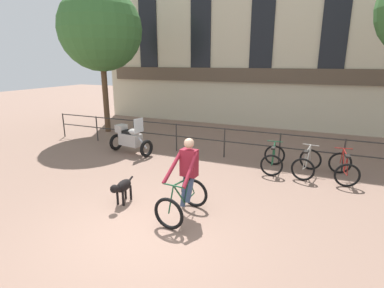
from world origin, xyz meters
TOP-DOWN VIEW (x-y plane):
  - ground_plane at (0.00, 0.00)m, footprint 60.00×60.00m
  - canal_railing at (-0.00, 5.20)m, footprint 15.05×0.05m
  - building_facade at (0.00, 10.99)m, footprint 18.00×0.72m
  - cyclist_with_bike at (0.48, 0.93)m, footprint 0.77×1.22m
  - dog at (-1.11, 0.82)m, footprint 0.27×0.93m
  - parked_motorcycle at (-3.29, 4.26)m, footprint 1.74×0.90m
  - parked_bicycle_near_lamp at (1.79, 4.54)m, footprint 0.74×1.15m
  - parked_bicycle_mid_left at (2.76, 4.54)m, footprint 0.81×1.19m
  - parked_bicycle_mid_right at (3.74, 4.54)m, footprint 0.80×1.19m
  - tree_canalside_left at (-6.38, 6.82)m, footprint 3.66×3.66m

SIDE VIEW (x-z plane):
  - ground_plane at x=0.00m, z-range 0.00..0.00m
  - parked_bicycle_mid_right at x=3.74m, z-range -0.07..0.79m
  - parked_bicycle_near_lamp at x=1.79m, z-range -0.07..0.79m
  - parked_bicycle_mid_left at x=2.76m, z-range -0.07..0.79m
  - dog at x=-1.11m, z-range 0.12..0.71m
  - parked_motorcycle at x=-3.29m, z-range -0.11..1.24m
  - canal_railing at x=0.00m, z-range 0.18..1.23m
  - cyclist_with_bike at x=0.48m, z-range -0.09..1.61m
  - tree_canalside_left at x=-6.38m, z-range 1.39..7.87m
  - building_facade at x=0.00m, z-range -0.02..10.38m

